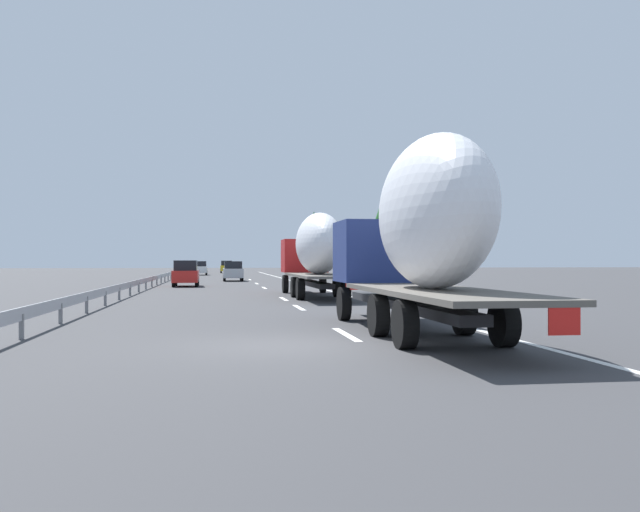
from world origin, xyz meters
name	(u,v)px	position (x,y,z in m)	size (l,w,h in m)	color
ground_plane	(235,284)	(40.00, 0.00, 0.00)	(260.00, 260.00, 0.00)	#38383A
lane_stripe_0	(346,334)	(2.00, -1.80, 0.00)	(3.20, 0.20, 0.01)	white
lane_stripe_1	(299,308)	(12.05, -1.80, 0.00)	(3.20, 0.20, 0.01)	white
lane_stripe_2	(284,299)	(18.35, -1.80, 0.00)	(3.20, 0.20, 0.01)	white
lane_stripe_3	(264,288)	(32.11, -1.80, 0.00)	(3.20, 0.20, 0.01)	white
lane_stripe_4	(257,283)	(41.29, -1.80, 0.00)	(3.20, 0.20, 0.01)	white
lane_stripe_5	(250,280)	(53.23, -1.80, 0.00)	(3.20, 0.20, 0.01)	white
edge_line_right	(296,282)	(45.00, -5.50, 0.00)	(110.00, 0.20, 0.01)	white
truck_lead	(315,250)	(19.95, -3.60, 2.41)	(13.43, 2.55, 4.25)	#B21919
truck_trailing	(420,230)	(1.61, -3.60, 2.63)	(12.83, 2.55, 4.80)	navy
car_silver_hatch	(233,271)	(48.75, -0.05, 0.93)	(4.75, 1.80, 1.82)	#ADB2B7
car_yellow_coupe	(226,267)	(91.45, -0.02, 0.95)	(4.26, 1.88, 1.90)	gold
car_red_compact	(186,273)	(35.67, 3.66, 0.95)	(4.32, 1.83, 1.89)	red
car_white_van	(200,268)	(76.12, 3.60, 0.93)	(4.65, 1.81, 1.83)	white
road_sign	(322,256)	(37.91, -6.70, 2.24)	(0.10, 0.90, 3.24)	gray
tree_0	(383,230)	(33.49, -10.48, 4.12)	(3.14, 3.14, 6.46)	#472D19
tree_1	(314,236)	(65.31, -9.95, 4.80)	(3.52, 3.52, 7.75)	#472D19
tree_2	(353,245)	(57.29, -13.03, 3.54)	(3.24, 3.24, 5.41)	#472D19
guardrail_median	(161,276)	(43.00, 6.00, 0.58)	(94.00, 0.10, 0.76)	#9EA0A5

